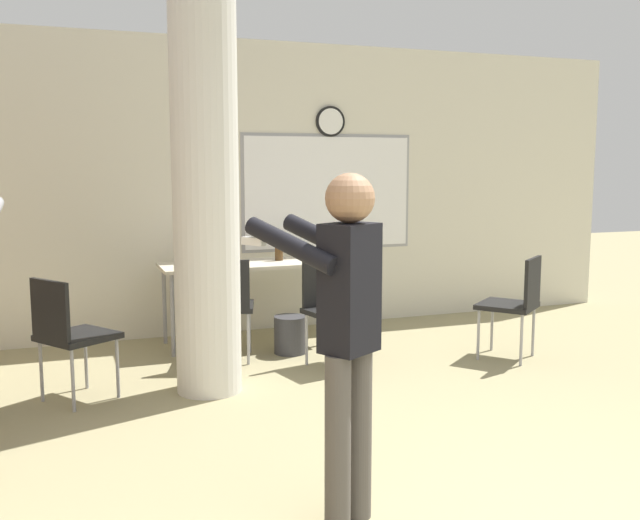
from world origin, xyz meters
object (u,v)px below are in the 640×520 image
(chair_near_pillar, at_px, (69,330))
(chair_table_front, at_px, (332,303))
(folding_table, at_px, (253,269))
(chair_table_left, at_px, (226,301))
(bottle_on_table, at_px, (279,249))
(chair_mid_room, at_px, (516,299))
(person_playing_front, at_px, (344,321))

(chair_near_pillar, distance_m, chair_table_front, 2.04)
(folding_table, xyz_separation_m, chair_table_left, (-0.37, -0.55, -0.18))
(folding_table, distance_m, bottle_on_table, 0.32)
(chair_mid_room, bearing_deg, chair_table_left, 161.59)
(chair_near_pillar, bearing_deg, chair_table_front, 7.11)
(chair_near_pillar, xyz_separation_m, chair_table_front, (2.02, 0.25, 0.00))
(folding_table, bearing_deg, chair_table_front, -66.27)
(bottle_on_table, distance_m, chair_near_pillar, 2.28)
(bottle_on_table, height_order, person_playing_front, person_playing_front)
(chair_table_left, height_order, chair_near_pillar, same)
(chair_table_front, bearing_deg, chair_near_pillar, -172.89)
(bottle_on_table, bearing_deg, person_playing_front, -102.13)
(folding_table, distance_m, chair_table_left, 0.68)
(folding_table, bearing_deg, chair_table_left, -124.46)
(bottle_on_table, relative_size, person_playing_front, 0.17)
(chair_near_pillar, bearing_deg, chair_table_left, 27.55)
(folding_table, xyz_separation_m, chair_near_pillar, (-1.61, -1.19, -0.18))
(folding_table, height_order, bottle_on_table, bottle_on_table)
(bottle_on_table, xyz_separation_m, chair_near_pillar, (-1.88, -1.25, -0.34))
(bottle_on_table, relative_size, chair_near_pillar, 0.32)
(chair_table_left, xyz_separation_m, person_playing_front, (-0.10, -2.82, 0.43))
(bottle_on_table, xyz_separation_m, person_playing_front, (-0.74, -3.43, 0.09))
(chair_table_left, bearing_deg, chair_near_pillar, -152.45)
(person_playing_front, bearing_deg, chair_table_front, 70.01)
(folding_table, xyz_separation_m, person_playing_front, (-0.47, -3.36, 0.25))
(person_playing_front, bearing_deg, folding_table, 82.05)
(chair_table_left, xyz_separation_m, chair_mid_room, (2.29, -0.76, 0.00))
(chair_table_left, relative_size, chair_near_pillar, 1.00)
(folding_table, distance_m, chair_table_front, 1.04)
(chair_table_left, relative_size, person_playing_front, 0.55)
(folding_table, distance_m, person_playing_front, 3.41)
(bottle_on_table, xyz_separation_m, chair_mid_room, (1.65, -1.37, -0.34))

